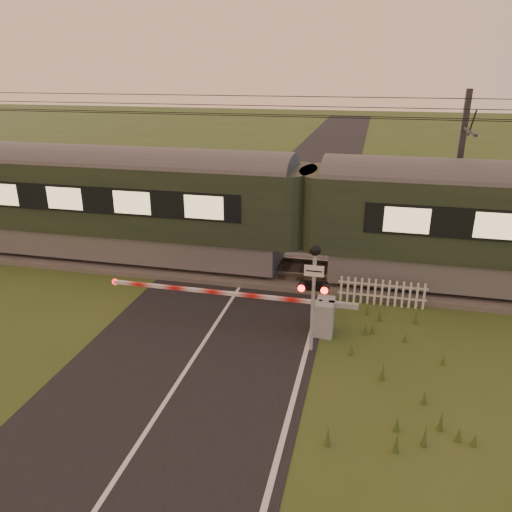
% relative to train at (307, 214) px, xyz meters
% --- Properties ---
extents(ground, '(160.00, 160.00, 0.00)m').
position_rel_train_xyz_m(ground, '(-1.97, -6.50, -2.27)').
color(ground, '#374B1D').
rests_on(ground, ground).
extents(road, '(6.00, 140.00, 0.03)m').
position_rel_train_xyz_m(road, '(-1.95, -6.73, -2.26)').
color(road, black).
rests_on(road, ground).
extents(track_bed, '(140.00, 3.40, 0.39)m').
position_rel_train_xyz_m(track_bed, '(-1.97, 0.00, -2.20)').
color(track_bed, '#47423D').
rests_on(track_bed, ground).
extents(overhead_wires, '(120.00, 0.62, 0.62)m').
position_rel_train_xyz_m(overhead_wires, '(-1.97, 0.00, 3.46)').
color(overhead_wires, black).
rests_on(overhead_wires, ground).
extents(train, '(42.55, 2.93, 3.96)m').
position_rel_train_xyz_m(train, '(0.00, 0.00, 0.00)').
color(train, slate).
rests_on(train, ground).
extents(boom_gate, '(7.33, 0.76, 1.01)m').
position_rel_train_xyz_m(boom_gate, '(0.69, -4.04, -1.70)').
color(boom_gate, gray).
rests_on(boom_gate, ground).
extents(crossing_signal, '(0.75, 0.33, 2.95)m').
position_rel_train_xyz_m(crossing_signal, '(0.89, -5.05, -0.24)').
color(crossing_signal, gray).
rests_on(crossing_signal, ground).
extents(picket_fence, '(2.71, 0.07, 0.85)m').
position_rel_train_xyz_m(picket_fence, '(2.67, -1.89, -1.83)').
color(picket_fence, silver).
rests_on(picket_fence, ground).
extents(catenary_mast, '(0.20, 2.45, 6.30)m').
position_rel_train_xyz_m(catenary_mast, '(5.03, 2.22, 1.02)').
color(catenary_mast, '#2D2D30').
rests_on(catenary_mast, ground).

